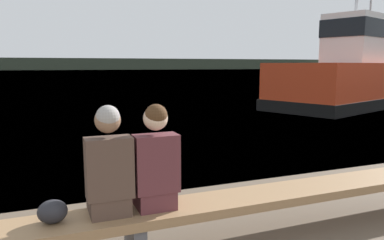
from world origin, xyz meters
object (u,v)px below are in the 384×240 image
at_px(person_left, 109,167).
at_px(tugboat_red, 351,78).
at_px(bench_main, 135,219).
at_px(shopping_bag, 53,212).
at_px(moored_sailboat, 368,83).
at_px(person_right, 155,163).

relative_size(person_left, tugboat_red, 0.11).
height_order(bench_main, shopping_bag, shopping_bag).
bearing_deg(person_left, tugboat_red, 37.99).
distance_m(bench_main, moored_sailboat, 25.07).
xyz_separation_m(person_left, shopping_bag, (-0.49, 0.01, -0.34)).
bearing_deg(person_left, person_right, 0.04).
xyz_separation_m(person_right, moored_sailboat, (19.38, 15.64, -0.27)).
distance_m(bench_main, person_left, 0.56).
distance_m(person_right, tugboat_red, 15.25).
height_order(shopping_bag, moored_sailboat, moored_sailboat).
bearing_deg(shopping_bag, person_right, -0.69).
relative_size(person_right, tugboat_red, 0.11).
bearing_deg(shopping_bag, tugboat_red, 36.88).
bearing_deg(tugboat_red, shopping_bag, 107.28).
bearing_deg(shopping_bag, person_left, -1.33).
bearing_deg(person_left, moored_sailboat, 38.29).
bearing_deg(moored_sailboat, person_left, 115.34).
bearing_deg(person_right, bench_main, -177.65).
bearing_deg(moored_sailboat, tugboat_red, 115.83).
distance_m(person_left, shopping_bag, 0.59).
height_order(bench_main, tugboat_red, tugboat_red).
height_order(person_left, shopping_bag, person_left).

